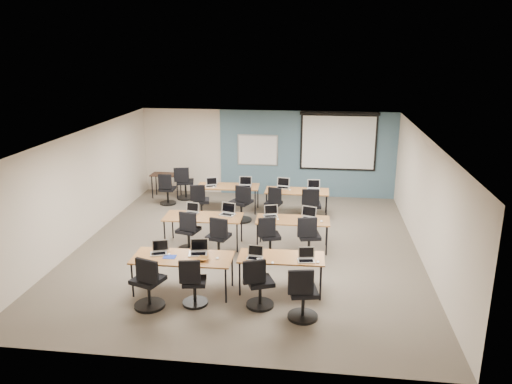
# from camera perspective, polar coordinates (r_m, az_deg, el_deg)

# --- Properties ---
(floor) EXTENTS (8.00, 9.00, 0.02)m
(floor) POSITION_cam_1_polar(r_m,az_deg,el_deg) (11.96, -1.05, -6.41)
(floor) COLOR #6B6354
(floor) RESTS_ON ground
(ceiling) EXTENTS (8.00, 9.00, 0.02)m
(ceiling) POSITION_cam_1_polar(r_m,az_deg,el_deg) (11.18, -1.12, 6.43)
(ceiling) COLOR white
(ceiling) RESTS_ON ground
(wall_back) EXTENTS (8.00, 0.04, 2.70)m
(wall_back) POSITION_cam_1_polar(r_m,az_deg,el_deg) (15.82, 1.30, 4.48)
(wall_back) COLOR beige
(wall_back) RESTS_ON ground
(wall_front) EXTENTS (8.00, 0.04, 2.70)m
(wall_front) POSITION_cam_1_polar(r_m,az_deg,el_deg) (7.38, -6.27, -10.30)
(wall_front) COLOR beige
(wall_front) RESTS_ON ground
(wall_left) EXTENTS (0.04, 9.00, 2.70)m
(wall_left) POSITION_cam_1_polar(r_m,az_deg,el_deg) (12.69, -19.25, 0.47)
(wall_left) COLOR beige
(wall_left) RESTS_ON ground
(wall_right) EXTENTS (0.04, 9.00, 2.70)m
(wall_right) POSITION_cam_1_polar(r_m,az_deg,el_deg) (11.63, 18.82, -0.93)
(wall_right) COLOR beige
(wall_right) RESTS_ON ground
(blue_accent_panel) EXTENTS (5.50, 0.04, 2.70)m
(blue_accent_panel) POSITION_cam_1_polar(r_m,az_deg,el_deg) (15.71, 5.84, 4.31)
(blue_accent_panel) COLOR #3D5977
(blue_accent_panel) RESTS_ON wall_back
(whiteboard) EXTENTS (1.28, 0.03, 0.98)m
(whiteboard) POSITION_cam_1_polar(r_m,az_deg,el_deg) (15.76, 0.19, 4.81)
(whiteboard) COLOR #B0B9BF
(whiteboard) RESTS_ON wall_back
(projector_screen) EXTENTS (2.40, 0.10, 1.82)m
(projector_screen) POSITION_cam_1_polar(r_m,az_deg,el_deg) (15.55, 9.41, 6.06)
(projector_screen) COLOR black
(projector_screen) RESTS_ON wall_back
(training_table_front_left) EXTENTS (1.93, 0.80, 0.73)m
(training_table_front_left) POSITION_cam_1_polar(r_m,az_deg,el_deg) (9.81, -8.38, -7.57)
(training_table_front_left) COLOR #AA7036
(training_table_front_left) RESTS_ON floor
(training_table_front_right) EXTENTS (1.66, 0.69, 0.73)m
(training_table_front_right) POSITION_cam_1_polar(r_m,az_deg,el_deg) (9.74, 2.90, -7.64)
(training_table_front_right) COLOR #905D25
(training_table_front_right) RESTS_ON floor
(training_table_mid_left) EXTENTS (1.86, 0.77, 0.73)m
(training_table_mid_left) POSITION_cam_1_polar(r_m,az_deg,el_deg) (11.95, -6.05, -2.98)
(training_table_mid_left) COLOR brown
(training_table_mid_left) RESTS_ON floor
(training_table_mid_right) EXTENTS (1.72, 0.72, 0.73)m
(training_table_mid_right) POSITION_cam_1_polar(r_m,az_deg,el_deg) (11.72, 4.22, -3.36)
(training_table_mid_right) COLOR brown
(training_table_mid_right) RESTS_ON floor
(training_table_back_left) EXTENTS (1.78, 0.74, 0.73)m
(training_table_back_left) POSITION_cam_1_polar(r_m,az_deg,el_deg) (14.43, -3.22, 0.53)
(training_table_back_left) COLOR olive
(training_table_back_left) RESTS_ON floor
(training_table_back_right) EXTENTS (1.77, 0.74, 0.73)m
(training_table_back_right) POSITION_cam_1_polar(r_m,az_deg,el_deg) (13.99, 4.70, -0.01)
(training_table_back_right) COLOR brown
(training_table_back_right) RESTS_ON floor
(laptop_0) EXTENTS (0.32, 0.27, 0.24)m
(laptop_0) POSITION_cam_1_polar(r_m,az_deg,el_deg) (10.01, -10.99, -6.56)
(laptop_0) COLOR silver
(laptop_0) RESTS_ON training_table_front_left
(mouse_0) EXTENTS (0.06, 0.10, 0.03)m
(mouse_0) POSITION_cam_1_polar(r_m,az_deg,el_deg) (9.92, -9.92, -7.02)
(mouse_0) COLOR white
(mouse_0) RESTS_ON training_table_front_left
(task_chair_0) EXTENTS (0.59, 0.57, 1.04)m
(task_chair_0) POSITION_cam_1_polar(r_m,az_deg,el_deg) (9.44, -12.20, -10.52)
(task_chair_0) COLOR black
(task_chair_0) RESTS_ON floor
(laptop_1) EXTENTS (0.36, 0.30, 0.27)m
(laptop_1) POSITION_cam_1_polar(r_m,az_deg,el_deg) (9.88, -6.60, -6.62)
(laptop_1) COLOR #A6A7B2
(laptop_1) RESTS_ON training_table_front_left
(mouse_1) EXTENTS (0.10, 0.12, 0.04)m
(mouse_1) POSITION_cam_1_polar(r_m,az_deg,el_deg) (9.63, -4.45, -7.55)
(mouse_1) COLOR white
(mouse_1) RESTS_ON training_table_front_left
(task_chair_1) EXTENTS (0.48, 0.48, 0.96)m
(task_chair_1) POSITION_cam_1_polar(r_m,az_deg,el_deg) (9.41, -7.17, -10.61)
(task_chair_1) COLOR black
(task_chair_1) RESTS_ON floor
(laptop_2) EXTENTS (0.30, 0.25, 0.23)m
(laptop_2) POSITION_cam_1_polar(r_m,az_deg,el_deg) (9.62, -0.12, -7.23)
(laptop_2) COLOR #AEAEB7
(laptop_2) RESTS_ON training_table_front_right
(mouse_2) EXTENTS (0.06, 0.09, 0.03)m
(mouse_2) POSITION_cam_1_polar(r_m,az_deg,el_deg) (9.42, 1.90, -8.08)
(mouse_2) COLOR white
(mouse_2) RESTS_ON training_table_front_right
(task_chair_2) EXTENTS (0.55, 0.52, 1.00)m
(task_chair_2) POSITION_cam_1_polar(r_m,az_deg,el_deg) (9.27, 0.30, -10.79)
(task_chair_2) COLOR black
(task_chair_2) RESTS_ON floor
(laptop_3) EXTENTS (0.31, 0.27, 0.24)m
(laptop_3) POSITION_cam_1_polar(r_m,az_deg,el_deg) (9.56, 5.76, -7.45)
(laptop_3) COLOR #B6B6C1
(laptop_3) RESTS_ON training_table_front_right
(mouse_3) EXTENTS (0.09, 0.12, 0.04)m
(mouse_3) POSITION_cam_1_polar(r_m,az_deg,el_deg) (9.51, 7.09, -7.95)
(mouse_3) COLOR white
(mouse_3) RESTS_ON training_table_front_right
(task_chair_3) EXTENTS (0.54, 0.54, 1.02)m
(task_chair_3) POSITION_cam_1_polar(r_m,az_deg,el_deg) (8.93, 5.34, -11.94)
(task_chair_3) COLOR black
(task_chair_3) RESTS_ON floor
(laptop_4) EXTENTS (0.32, 0.27, 0.24)m
(laptop_4) POSITION_cam_1_polar(r_m,az_deg,el_deg) (12.17, -7.35, -2.14)
(laptop_4) COLOR #B9B9BB
(laptop_4) RESTS_ON training_table_mid_left
(mouse_4) EXTENTS (0.06, 0.09, 0.03)m
(mouse_4) POSITION_cam_1_polar(r_m,az_deg,el_deg) (11.99, -7.26, -2.68)
(mouse_4) COLOR white
(mouse_4) RESTS_ON training_table_mid_left
(task_chair_4) EXTENTS (0.52, 0.52, 1.00)m
(task_chair_4) POSITION_cam_1_polar(r_m,az_deg,el_deg) (11.75, -7.72, -4.81)
(task_chair_4) COLOR black
(task_chair_4) RESTS_ON floor
(laptop_5) EXTENTS (0.36, 0.30, 0.27)m
(laptop_5) POSITION_cam_1_polar(r_m,az_deg,el_deg) (12.01, -3.25, -2.27)
(laptop_5) COLOR #BCBCBE
(laptop_5) RESTS_ON training_table_mid_left
(mouse_5) EXTENTS (0.09, 0.11, 0.04)m
(mouse_5) POSITION_cam_1_polar(r_m,az_deg,el_deg) (11.87, -2.73, -2.75)
(mouse_5) COLOR white
(mouse_5) RESTS_ON training_table_mid_left
(task_chair_5) EXTENTS (0.52, 0.52, 1.00)m
(task_chair_5) POSITION_cam_1_polar(r_m,az_deg,el_deg) (11.31, -4.29, -5.59)
(task_chair_5) COLOR black
(task_chair_5) RESTS_ON floor
(laptop_6) EXTENTS (0.33, 0.28, 0.25)m
(laptop_6) POSITION_cam_1_polar(r_m,az_deg,el_deg) (11.88, 1.68, -2.47)
(laptop_6) COLOR silver
(laptop_6) RESTS_ON training_table_mid_right
(mouse_6) EXTENTS (0.07, 0.10, 0.03)m
(mouse_6) POSITION_cam_1_polar(r_m,az_deg,el_deg) (11.65, 2.52, -3.13)
(mouse_6) COLOR white
(mouse_6) RESTS_ON training_table_mid_right
(task_chair_6) EXTENTS (0.50, 0.49, 0.97)m
(task_chair_6) POSITION_cam_1_polar(r_m,az_deg,el_deg) (11.39, 1.53, -5.46)
(task_chair_6) COLOR black
(task_chair_6) RESTS_ON floor
(laptop_7) EXTENTS (0.36, 0.30, 0.27)m
(laptop_7) POSITION_cam_1_polar(r_m,az_deg,el_deg) (11.78, 6.07, -2.72)
(laptop_7) COLOR silver
(laptop_7) RESTS_ON training_table_mid_right
(mouse_7) EXTENTS (0.08, 0.11, 0.03)m
(mouse_7) POSITION_cam_1_polar(r_m,az_deg,el_deg) (11.61, 7.50, -3.33)
(mouse_7) COLOR white
(mouse_7) RESTS_ON training_table_mid_right
(task_chair_7) EXTENTS (0.53, 0.53, 1.01)m
(task_chair_7) POSITION_cam_1_polar(r_m,az_deg,el_deg) (11.35, 6.02, -5.52)
(task_chair_7) COLOR black
(task_chair_7) RESTS_ON floor
(laptop_8) EXTENTS (0.31, 0.27, 0.24)m
(laptop_8) POSITION_cam_1_polar(r_m,az_deg,el_deg) (14.40, -5.14, 0.89)
(laptop_8) COLOR silver
(laptop_8) RESTS_ON training_table_back_left
(mouse_8) EXTENTS (0.08, 0.11, 0.03)m
(mouse_8) POSITION_cam_1_polar(r_m,az_deg,el_deg) (14.28, -4.86, 0.56)
(mouse_8) COLOR white
(mouse_8) RESTS_ON training_table_back_left
(task_chair_8) EXTENTS (0.50, 0.50, 0.98)m
(task_chair_8) POSITION_cam_1_polar(r_m,az_deg,el_deg) (13.92, -6.37, -1.35)
(task_chair_8) COLOR black
(task_chair_8) RESTS_ON floor
(laptop_9) EXTENTS (0.36, 0.31, 0.27)m
(laptop_9) POSITION_cam_1_polar(r_m,az_deg,el_deg) (14.33, -1.26, 0.91)
(laptop_9) COLOR silver
(laptop_9) RESTS_ON training_table_back_left
(mouse_9) EXTENTS (0.08, 0.11, 0.03)m
(mouse_9) POSITION_cam_1_polar(r_m,az_deg,el_deg) (14.10, -0.77, 0.42)
(mouse_9) COLOR white
(mouse_9) RESTS_ON training_table_back_left
(task_chair_9) EXTENTS (0.60, 0.57, 1.04)m
(task_chair_9) POSITION_cam_1_polar(r_m,az_deg,el_deg) (13.54, -1.64, -1.64)
(task_chair_9) COLOR black
(task_chair_9) RESTS_ON floor
(laptop_10) EXTENTS (0.36, 0.31, 0.27)m
(laptop_10) POSITION_cam_1_polar(r_m,az_deg,el_deg) (14.23, 3.11, 0.77)
(laptop_10) COLOR #A6A6AC
(laptop_10) RESTS_ON training_table_back_right
(mouse_10) EXTENTS (0.06, 0.09, 0.03)m
(mouse_10) POSITION_cam_1_polar(r_m,az_deg,el_deg) (13.99, 3.88, 0.25)
(mouse_10) COLOR white
(mouse_10) RESTS_ON training_table_back_right
(task_chair_10) EXTENTS (0.47, 0.46, 0.95)m
(task_chair_10) POSITION_cam_1_polar(r_m,az_deg,el_deg) (13.72, 2.04, -1.61)
(task_chair_10) COLOR black
(task_chair_10) RESTS_ON floor
(laptop_11) EXTENTS (0.36, 0.30, 0.27)m
(laptop_11) POSITION_cam_1_polar(r_m,az_deg,el_deg) (14.11, 6.60, 0.54)
(laptop_11) COLOR silver
(laptop_11) RESTS_ON training_table_back_right
(mouse_11) EXTENTS (0.08, 0.10, 0.03)m
(mouse_11) POSITION_cam_1_polar(r_m,az_deg,el_deg) (13.95, 7.07, 0.10)
(mouse_11) COLOR white
(mouse_11) RESTS_ON training_table_back_right
(task_chair_11) EXTENTS (0.56, 0.56, 1.03)m
(task_chair_11) POSITION_cam_1_polar(r_m,az_deg,el_deg) (13.40, 6.30, -1.97)
(task_chair_11) COLOR black
(task_chair_11) RESTS_ON floor
(blue_mousepad) EXTENTS (0.25, 0.21, 0.01)m
(blue_mousepad) POSITION_cam_1_polar(r_m,az_deg,el_deg) (9.83, -9.84, -7.31)
(blue_mousepad) COLOR #1C35A5
(blue_mousepad) RESTS_ON training_table_front_left
(snack_bowl) EXTENTS (0.24, 0.24, 0.05)m
(snack_bowl) POSITION_cam_1_polar(r_m,az_deg,el_deg) (9.59, -6.08, -7.62)
(snack_bowl) COLOR brown
(snack_bowl) RESTS_ON training_table_front_left
(snack_plate) EXTENTS (0.22, 0.22, 0.01)m
(snack_plate) POSITION_cam_1_polar(r_m,az_deg,el_deg) (9.53, 0.15, -7.82)
(snack_plate) COLOR white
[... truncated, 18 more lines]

